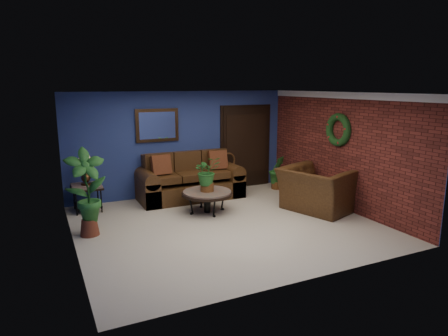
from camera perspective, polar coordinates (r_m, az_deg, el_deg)
name	(u,v)px	position (r m, az deg, el deg)	size (l,w,h in m)	color
floor	(226,224)	(7.79, 0.29, -8.06)	(5.50, 5.50, 0.00)	beige
wall_back	(182,144)	(9.74, -6.09, 3.50)	(5.50, 0.04, 2.50)	navy
wall_left	(69,175)	(6.76, -21.21, -0.93)	(0.04, 5.00, 2.50)	navy
wall_right_brick	(341,151)	(8.98, 16.35, 2.38)	(0.04, 5.00, 2.50)	maroon
ceiling	(226,93)	(7.33, 0.31, 10.66)	(5.50, 5.00, 0.02)	white
crown_molding	(343,95)	(8.85, 16.65, 9.92)	(0.03, 5.00, 0.14)	white
wall_mirror	(157,125)	(9.47, -9.52, 6.03)	(1.02, 0.06, 0.77)	#432B16
closet_door	(246,147)	(10.44, 3.10, 3.00)	(1.44, 0.06, 2.18)	black
wreath	(338,130)	(8.92, 16.01, 5.26)	(0.72, 0.72, 0.16)	black
sofa	(189,183)	(9.54, -5.00, -2.12)	(2.43, 1.05, 1.09)	#4A2E15
coffee_table	(207,194)	(8.40, -2.42, -3.69)	(1.07, 1.07, 0.46)	#58534D
end_table	(87,191)	(8.97, -19.00, -3.10)	(0.63, 0.63, 0.57)	#58534D
table_lamp	(85,167)	(8.86, -19.22, 0.15)	(0.36, 0.36, 0.59)	#432B16
side_chair	(230,170)	(9.95, 0.91, -0.32)	(0.44, 0.44, 0.98)	brown
armchair	(317,189)	(8.74, 13.21, -3.00)	(1.42, 1.24, 0.92)	#4A2E15
coffee_plant	(207,172)	(8.29, -2.45, -0.60)	(0.55, 0.48, 0.74)	brown
floor_plant	(277,172)	(10.35, 7.54, -0.51)	(0.44, 0.38, 0.87)	brown
tall_plant	(87,189)	(7.41, -19.01, -2.82)	(0.75, 0.55, 1.58)	brown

